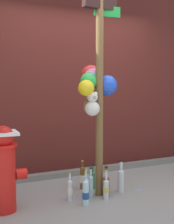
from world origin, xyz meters
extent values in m
plane|color=gray|center=(0.00, 0.00, 0.00)|extent=(14.00, 14.00, 0.00)
cube|color=#561E19|center=(0.00, 1.52, 1.86)|extent=(10.00, 0.20, 3.72)
cube|color=slate|center=(0.00, 1.13, 0.04)|extent=(8.00, 0.12, 0.08)
cylinder|color=brown|center=(-0.22, 0.24, 1.24)|extent=(0.09, 0.09, 2.48)
cube|color=#198C33|center=(-0.12, 0.24, 2.19)|extent=(0.33, 0.04, 0.12)
sphere|color=blue|center=(-0.08, 0.30, 1.33)|extent=(0.25, 0.25, 0.25)
sphere|color=#D66BB2|center=(-0.23, 0.37, 1.42)|extent=(0.24, 0.24, 0.24)
sphere|color=red|center=(-0.22, 0.45, 1.45)|extent=(0.25, 0.25, 0.25)
sphere|color=yellow|center=(-0.41, 0.20, 1.30)|extent=(0.19, 0.19, 0.19)
sphere|color=green|center=(-0.30, 0.33, 1.38)|extent=(0.22, 0.22, 0.22)
sphere|color=brown|center=(-0.29, 0.35, 1.07)|extent=(0.17, 0.17, 0.17)
sphere|color=brown|center=(-0.29, 0.35, 1.20)|extent=(0.12, 0.12, 0.12)
sphere|color=brown|center=(-0.33, 0.35, 1.24)|extent=(0.05, 0.05, 0.05)
sphere|color=brown|center=(-0.25, 0.35, 1.24)|extent=(0.05, 0.05, 0.05)
sphere|color=brown|center=(-0.29, 0.30, 1.20)|extent=(0.04, 0.04, 0.04)
sphere|color=silver|center=(-0.34, 0.18, 1.06)|extent=(0.17, 0.17, 0.17)
sphere|color=silver|center=(-0.34, 0.18, 1.19)|extent=(0.12, 0.12, 0.12)
sphere|color=silver|center=(-0.38, 0.18, 1.23)|extent=(0.05, 0.05, 0.05)
sphere|color=silver|center=(-0.30, 0.18, 1.23)|extent=(0.05, 0.05, 0.05)
sphere|color=#9D9992|center=(-0.34, 0.13, 1.19)|extent=(0.04, 0.04, 0.04)
cylinder|color=red|center=(-1.35, 0.23, 0.35)|extent=(0.26, 0.26, 0.69)
cylinder|color=red|center=(-1.35, 0.23, 0.71)|extent=(0.30, 0.30, 0.03)
sphere|color=red|center=(-1.35, 0.23, 0.79)|extent=(0.25, 0.25, 0.25)
cylinder|color=red|center=(-1.16, 0.23, 0.38)|extent=(0.12, 0.12, 0.12)
cube|color=white|center=(-1.35, 0.23, 0.83)|extent=(0.32, 0.32, 0.03)
cylinder|color=brown|center=(-0.16, 0.16, 0.11)|extent=(0.08, 0.08, 0.23)
cone|color=brown|center=(-0.16, 0.16, 0.24)|extent=(0.08, 0.08, 0.03)
cylinder|color=brown|center=(-0.16, 0.16, 0.31)|extent=(0.03, 0.03, 0.10)
cylinder|color=#1E478C|center=(-0.16, 0.16, 0.10)|extent=(0.08, 0.08, 0.08)
cylinder|color=black|center=(-0.16, 0.16, 0.36)|extent=(0.04, 0.04, 0.01)
cylinder|color=silver|center=(-0.21, 0.08, 0.11)|extent=(0.06, 0.06, 0.22)
cone|color=silver|center=(-0.21, 0.08, 0.23)|extent=(0.06, 0.06, 0.03)
cylinder|color=silver|center=(-0.21, 0.08, 0.29)|extent=(0.03, 0.03, 0.09)
cylinder|color=#D8C64C|center=(-0.21, 0.08, 0.12)|extent=(0.07, 0.07, 0.06)
cylinder|color=gold|center=(-0.21, 0.08, 0.34)|extent=(0.04, 0.04, 0.01)
cylinder|color=#337038|center=(-0.19, 0.48, 0.10)|extent=(0.07, 0.07, 0.20)
cone|color=#337038|center=(-0.19, 0.48, 0.22)|extent=(0.07, 0.07, 0.03)
cylinder|color=#337038|center=(-0.19, 0.48, 0.27)|extent=(0.04, 0.04, 0.07)
cylinder|color=black|center=(-0.19, 0.48, 0.31)|extent=(0.04, 0.04, 0.01)
cylinder|color=silver|center=(0.08, 0.22, 0.13)|extent=(0.08, 0.08, 0.27)
cone|color=silver|center=(0.08, 0.22, 0.28)|extent=(0.08, 0.08, 0.03)
cylinder|color=silver|center=(0.08, 0.22, 0.34)|extent=(0.04, 0.04, 0.09)
cylinder|color=black|center=(0.08, 0.22, 0.39)|extent=(0.05, 0.05, 0.01)
cylinder|color=#B2DBEA|center=(-0.50, 0.01, 0.13)|extent=(0.07, 0.07, 0.27)
cone|color=#B2DBEA|center=(-0.50, 0.01, 0.28)|extent=(0.07, 0.07, 0.03)
cylinder|color=#B2DBEA|center=(-0.50, 0.01, 0.33)|extent=(0.03, 0.03, 0.07)
cylinder|color=#1E478C|center=(-0.50, 0.01, 0.11)|extent=(0.07, 0.07, 0.08)
cylinder|color=gold|center=(-0.50, 0.01, 0.37)|extent=(0.03, 0.03, 0.01)
cylinder|color=#B2DBEA|center=(-0.42, 0.17, 0.12)|extent=(0.06, 0.06, 0.23)
cone|color=#B2DBEA|center=(-0.42, 0.17, 0.24)|extent=(0.06, 0.06, 0.03)
cylinder|color=#B2DBEA|center=(-0.42, 0.17, 0.31)|extent=(0.02, 0.02, 0.10)
cylinder|color=#D8C64C|center=(-0.42, 0.17, 0.10)|extent=(0.06, 0.06, 0.08)
cylinder|color=gold|center=(-0.42, 0.17, 0.36)|extent=(0.03, 0.03, 0.01)
cylinder|color=silver|center=(-0.61, 0.21, 0.11)|extent=(0.06, 0.06, 0.23)
cone|color=silver|center=(-0.61, 0.21, 0.24)|extent=(0.06, 0.06, 0.02)
cylinder|color=silver|center=(-0.61, 0.21, 0.28)|extent=(0.03, 0.03, 0.06)
cylinder|color=silver|center=(-0.61, 0.21, 0.11)|extent=(0.06, 0.06, 0.08)
cylinder|color=gold|center=(-0.61, 0.21, 0.32)|extent=(0.03, 0.03, 0.01)
cylinder|color=#B2DBEA|center=(-0.33, 0.24, 0.12)|extent=(0.06, 0.06, 0.24)
cone|color=#B2DBEA|center=(-0.33, 0.24, 0.25)|extent=(0.06, 0.06, 0.02)
cylinder|color=#B2DBEA|center=(-0.33, 0.24, 0.30)|extent=(0.03, 0.03, 0.08)
cylinder|color=black|center=(-0.33, 0.24, 0.34)|extent=(0.03, 0.03, 0.01)
cylinder|color=brown|center=(-0.31, 0.53, 0.14)|extent=(0.06, 0.06, 0.28)
cone|color=brown|center=(-0.31, 0.53, 0.29)|extent=(0.06, 0.06, 0.03)
cylinder|color=brown|center=(-0.31, 0.53, 0.33)|extent=(0.02, 0.02, 0.06)
cylinder|color=silver|center=(-0.31, 0.53, 0.13)|extent=(0.06, 0.06, 0.10)
cylinder|color=gold|center=(-0.31, 0.53, 0.36)|extent=(0.03, 0.03, 0.01)
cube|color=#8C99B2|center=(0.30, 0.17, 0.00)|extent=(0.10, 0.06, 0.01)
camera|label=1|loc=(-1.85, -2.97, 1.33)|focal=48.88mm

